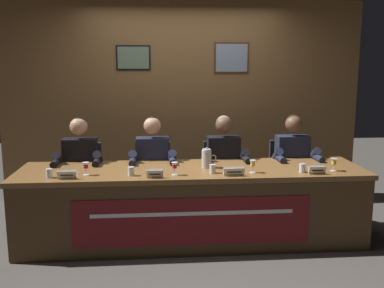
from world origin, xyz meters
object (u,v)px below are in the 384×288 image
at_px(panelist_far_left, 79,165).
at_px(juice_glass_center_right, 253,164).
at_px(water_pitcher_central, 207,158).
at_px(chair_far_right, 288,180).
at_px(juice_glass_far_right, 334,162).
at_px(juice_glass_far_left, 86,166).
at_px(panelist_far_right, 294,161).
at_px(chair_center_right, 221,182).
at_px(nameplate_center_left, 155,174).
at_px(water_cup_center_left, 131,172).
at_px(nameplate_center_right, 234,172).
at_px(chair_far_left, 83,185).
at_px(chair_center_left, 153,183).
at_px(panelist_center_right, 224,162).
at_px(water_cup_center_right, 213,169).
at_px(nameplate_far_left, 67,175).
at_px(nameplate_far_right, 317,170).
at_px(water_cup_far_right, 302,168).
at_px(panelist_center_left, 153,164).
at_px(conference_table, 193,194).
at_px(juice_glass_center_left, 175,166).
at_px(water_cup_far_left, 49,174).

distance_m(panelist_far_left, juice_glass_center_right, 1.87).
bearing_deg(panelist_far_left, water_pitcher_central, -16.41).
height_order(chair_far_right, juice_glass_far_right, chair_far_right).
bearing_deg(juice_glass_far_left, panelist_far_right, 15.35).
height_order(juice_glass_far_left, chair_center_right, chair_center_right).
height_order(nameplate_center_left, water_cup_center_left, water_cup_center_left).
height_order(juice_glass_far_left, chair_far_right, chair_far_right).
distance_m(panelist_far_left, juice_glass_far_right, 2.65).
bearing_deg(chair_center_right, nameplate_center_right, -91.59).
xyz_separation_m(chair_far_left, juice_glass_far_right, (2.56, -0.84, 0.40)).
distance_m(chair_center_left, chair_far_right, 1.58).
distance_m(panelist_far_right, water_pitcher_central, 1.12).
bearing_deg(nameplate_center_right, panelist_far_right, 42.40).
bearing_deg(water_pitcher_central, panelist_center_right, 58.21).
bearing_deg(juice_glass_far_left, water_cup_center_left, -7.77).
relative_size(water_cup_center_right, panelist_far_right, 0.07).
distance_m(nameplate_center_right, juice_glass_center_right, 0.23).
height_order(chair_far_left, water_cup_center_right, chair_far_left).
bearing_deg(water_cup_center_right, nameplate_far_left, -175.37).
relative_size(nameplate_center_right, nameplate_far_right, 1.21).
bearing_deg(water_cup_far_right, panelist_center_left, 155.30).
bearing_deg(water_cup_center_right, nameplate_center_right, -32.44).
xyz_separation_m(chair_far_right, water_cup_far_right, (-0.13, -0.87, 0.35)).
xyz_separation_m(conference_table, panelist_center_right, (0.40, 0.54, 0.19)).
relative_size(juice_glass_far_left, water_cup_center_left, 1.46).
xyz_separation_m(chair_center_left, nameplate_far_right, (1.57, -0.95, 0.36)).
distance_m(panelist_far_left, juice_glass_center_left, 1.21).
height_order(nameplate_center_left, water_cup_far_right, water_cup_far_right).
relative_size(panelist_center_right, water_pitcher_central, 5.86).
relative_size(juice_glass_center_left, water_cup_center_left, 1.46).
bearing_deg(panelist_far_right, nameplate_center_right, -137.60).
height_order(water_cup_center_right, panelist_far_right, panelist_far_right).
xyz_separation_m(nameplate_far_left, water_cup_far_left, (-0.17, 0.06, -0.00)).
distance_m(conference_table, nameplate_center_right, 0.50).
bearing_deg(panelist_far_right, water_cup_far_left, -165.00).
relative_size(chair_center_right, juice_glass_center_right, 7.28).
height_order(panelist_center_left, chair_far_right, panelist_center_left).
xyz_separation_m(juice_glass_center_left, chair_far_right, (1.37, 0.87, -0.40)).
height_order(conference_table, nameplate_far_left, nameplate_far_left).
height_order(water_cup_far_left, panelist_center_right, panelist_center_right).
xyz_separation_m(panelist_center_left, panelist_far_right, (1.58, 0.00, 0.00)).
height_order(nameplate_far_right, water_pitcher_central, water_pitcher_central).
distance_m(panelist_center_left, water_cup_far_right, 1.60).
distance_m(water_cup_far_left, water_cup_center_right, 1.53).
height_order(juice_glass_center_right, panelist_far_right, panelist_far_right).
height_order(water_cup_center_left, water_cup_center_right, same).
bearing_deg(chair_center_left, juice_glass_far_left, -127.85).
bearing_deg(panelist_far_left, chair_center_right, 7.19).
xyz_separation_m(conference_table, water_cup_far_right, (1.05, -0.13, 0.27)).
bearing_deg(water_cup_center_right, conference_table, 154.05).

